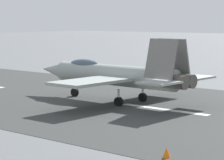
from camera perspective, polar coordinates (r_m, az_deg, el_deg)
name	(u,v)px	position (r m, az deg, el deg)	size (l,w,h in m)	color
ground_plane	(162,109)	(41.89, 5.41, -3.16)	(400.00, 400.00, 0.00)	slate
runway_strip	(162,109)	(41.88, 5.43, -3.15)	(240.00, 26.00, 0.02)	#353736
fighter_jet	(115,75)	(45.13, 0.38, 0.60)	(16.86, 14.68, 5.55)	#939B97
marker_cone_near	(167,153)	(27.44, 5.89, -7.79)	(0.44, 0.44, 0.55)	orange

